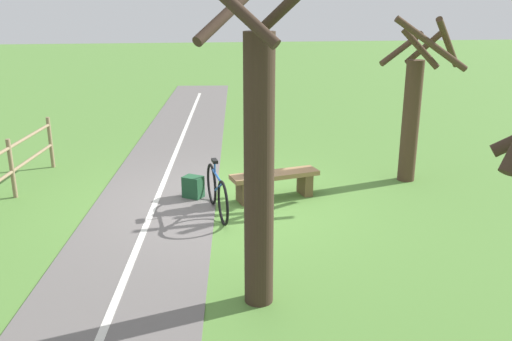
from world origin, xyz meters
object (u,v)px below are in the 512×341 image
Objects in this scene: bicycle at (217,192)px; tree_by_path at (414,105)px; bench at (275,181)px; backpack at (193,187)px; tree_near_bench at (258,161)px; person_seated at (253,157)px.

tree_by_path is at bearing 100.16° from bicycle.
tree_by_path is at bearing 179.43° from bench.
bicycle is 0.91m from backpack.
bench is 3.97× the size of backpack.
bicycle reaches higher than bench.
bicycle is at bearing -84.00° from tree_near_bench.
tree_by_path is (-2.78, -0.64, 1.19)m from bench.
backpack is 0.11× the size of tree_near_bench.
backpack is at bearing 5.68° from tree_by_path.
tree_by_path reaches higher than backpack.
person_seated is at bearing -0.00° from bench.
bench is 2.23× the size of person_seated.
tree_near_bench reaches higher than person_seated.
backpack is at bearing -22.09° from bench.
backpack is at bearing -79.46° from tree_near_bench.
bench is 3.73m from tree_near_bench.
bicycle is 4.20m from tree_by_path.
tree_by_path reaches higher than bench.
person_seated is 3.42m from tree_near_bench.
backpack is (0.38, -0.81, -0.18)m from bicycle.
bench is at bearing 180.00° from person_seated.
person_seated is 3.35m from tree_by_path.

